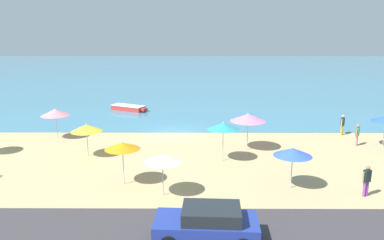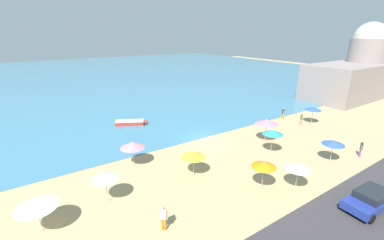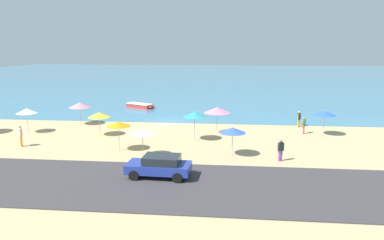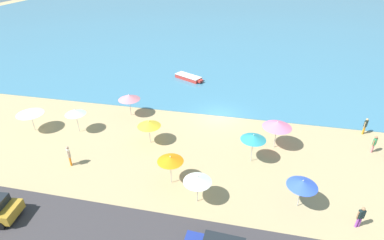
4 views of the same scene
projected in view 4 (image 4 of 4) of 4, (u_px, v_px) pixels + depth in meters
The scene contains 16 objects.
ground_plane at pixel (219, 116), 31.20m from camera, with size 160.00×160.00×0.00m, color tan.
sea at pixel (247, 16), 77.89m from camera, with size 150.00×110.00×0.05m, color teal.
beach_umbrella_0 at pixel (277, 124), 25.14m from camera, with size 2.47×2.47×2.65m.
beach_umbrella_1 at pixel (149, 124), 25.98m from camera, with size 2.07×2.07×2.25m.
beach_umbrella_2 at pixel (170, 159), 21.24m from camera, with size 1.91×1.91×2.42m.
beach_umbrella_3 at pixel (129, 97), 30.35m from camera, with size 2.22×2.22×2.41m.
beach_umbrella_4 at pixel (30, 112), 27.78m from camera, with size 2.45×2.45×2.27m.
beach_umbrella_6 at pixel (198, 179), 19.70m from camera, with size 1.93×1.93×2.24m.
beach_umbrella_7 at pixel (253, 137), 23.44m from camera, with size 2.03×2.03×2.58m.
beach_umbrella_8 at pixel (75, 112), 27.53m from camera, with size 1.92×1.92×2.41m.
beach_umbrella_9 at pixel (303, 183), 19.30m from camera, with size 2.01×2.01×2.27m.
bather_0 at pixel (365, 125), 27.74m from camera, with size 0.39×0.47×1.66m.
bather_1 at pixel (374, 143), 25.22m from camera, with size 0.39×0.47×1.60m.
bather_2 at pixel (361, 216), 18.31m from camera, with size 0.53×0.34×1.64m.
bather_3 at pixel (69, 155), 23.63m from camera, with size 0.42×0.44×1.78m.
skiff_nearshore at pixel (189, 77), 39.72m from camera, with size 4.10×2.91×0.55m.
Camera 4 is at (2.94, -27.29, 15.12)m, focal length 28.00 mm.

